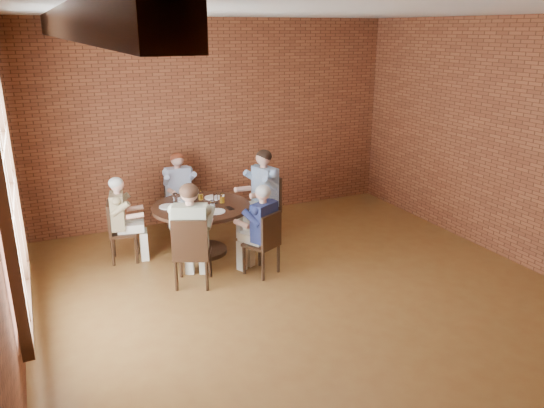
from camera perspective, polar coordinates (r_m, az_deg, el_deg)
name	(u,v)px	position (r m, az deg, el deg)	size (l,w,h in m)	color
floor	(311,301)	(6.72, 4.18, -10.31)	(7.00, 7.00, 0.00)	brown
ceiling	(318,10)	(5.90, 4.98, 20.03)	(7.00, 7.00, 0.00)	silver
wall_back	(215,122)	(9.24, -6.16, 8.79)	(7.00, 7.00, 0.00)	brown
wall_right	(519,144)	(8.16, 25.05, 5.89)	(7.00, 7.00, 0.00)	brown
ceiling_beam	(71,23)	(5.16, -20.78, 17.78)	(0.22, 6.90, 0.26)	#331B11
window	(8,198)	(5.77, -26.50, 0.57)	(0.10, 2.16, 2.36)	white
dining_table	(202,219)	(7.93, -7.59, -1.66)	(1.45, 1.45, 0.75)	#331B11
chair_a	(267,204)	(8.57, -0.59, 0.05)	(0.56, 0.56, 0.98)	#331B11
diner_a	(262,194)	(8.46, -1.12, 1.08)	(0.58, 0.71, 1.42)	#3E67A2
chair_b	(179,200)	(8.98, -10.01, 0.46)	(0.43, 0.43, 0.92)	#331B11
diner_b	(180,192)	(8.86, -9.91, 1.24)	(0.51, 0.63, 1.31)	#95A1BD
chair_c	(118,229)	(7.92, -16.25, -2.60)	(0.45, 0.45, 0.89)	#331B11
diner_c	(122,220)	(7.87, -15.80, -1.63)	(0.48, 0.59, 1.25)	brown
chair_d	(191,250)	(6.89, -8.67, -4.93)	(0.60, 0.60, 0.97)	#331B11
diner_d	(192,235)	(6.91, -8.63, -3.30)	(0.56, 0.69, 1.39)	#A48B80
chair_e	(265,241)	(7.16, -0.71, -4.02)	(0.53, 0.53, 0.90)	#331B11
diner_e	(261,230)	(7.16, -1.19, -2.83)	(0.49, 0.60, 1.27)	#1B224C
plate_a	(213,197)	(8.17, -6.37, 0.70)	(0.26, 0.26, 0.01)	white
plate_b	(185,200)	(8.13, -9.36, 0.48)	(0.26, 0.26, 0.01)	white
plate_c	(168,207)	(7.85, -11.12, -0.27)	(0.26, 0.26, 0.01)	white
plate_d	(216,211)	(7.54, -6.02, -0.80)	(0.26, 0.26, 0.01)	white
glass_a	(216,199)	(7.91, -6.09, 0.59)	(0.07, 0.07, 0.14)	white
glass_b	(201,195)	(8.09, -7.68, 0.93)	(0.07, 0.07, 0.14)	white
glass_c	(175,198)	(8.03, -10.36, 0.66)	(0.07, 0.07, 0.14)	white
glass_d	(183,201)	(7.87, -9.54, 0.34)	(0.07, 0.07, 0.14)	white
glass_e	(189,206)	(7.62, -8.92, -0.24)	(0.07, 0.07, 0.14)	white
glass_f	(200,210)	(7.44, -7.77, -0.64)	(0.07, 0.07, 0.14)	white
glass_g	(213,205)	(7.62, -6.42, -0.12)	(0.07, 0.07, 0.14)	white
glass_h	(222,198)	(7.91, -5.39, 0.62)	(0.07, 0.07, 0.14)	white
smartphone	(230,208)	(7.67, -4.59, -0.45)	(0.08, 0.15, 0.01)	black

